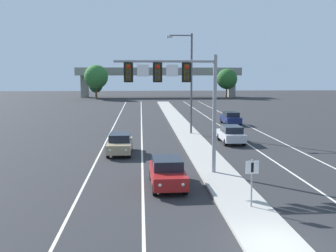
{
  "coord_description": "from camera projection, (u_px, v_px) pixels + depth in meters",
  "views": [
    {
      "loc": [
        -4.77,
        -13.39,
        6.25
      ],
      "look_at": [
        -3.2,
        9.65,
        3.2
      ],
      "focal_mm": 42.93,
      "sensor_mm": 36.0,
      "label": 1
    }
  ],
  "objects": [
    {
      "name": "ground_plane",
      "position": [
        275.0,
        249.0,
        14.38
      ],
      "size": [
        260.0,
        260.0,
        0.0
      ],
      "primitive_type": "plane",
      "color": "#28282B"
    },
    {
      "name": "median_island",
      "position": [
        201.0,
        151.0,
        32.18
      ],
      "size": [
        2.4,
        110.0,
        0.15
      ],
      "primitive_type": "cube",
      "color": "#9E9B93",
      "rests_on": "ground"
    },
    {
      "name": "lane_stripe_oncoming_center",
      "position": [
        142.0,
        138.0,
        38.79
      ],
      "size": [
        0.14,
        100.0,
        0.01
      ],
      "primitive_type": "cube",
      "color": "silver",
      "rests_on": "ground"
    },
    {
      "name": "lane_stripe_receding_center",
      "position": [
        238.0,
        137.0,
        39.43
      ],
      "size": [
        0.14,
        100.0,
        0.01
      ],
      "primitive_type": "cube",
      "color": "silver",
      "rests_on": "ground"
    },
    {
      "name": "edge_stripe_left",
      "position": [
        107.0,
        139.0,
        38.57
      ],
      "size": [
        0.14,
        100.0,
        0.01
      ],
      "primitive_type": "cube",
      "color": "silver",
      "rests_on": "ground"
    },
    {
      "name": "edge_stripe_right",
      "position": [
        270.0,
        137.0,
        39.65
      ],
      "size": [
        0.14,
        100.0,
        0.01
      ],
      "primitive_type": "cube",
      "color": "silver",
      "rests_on": "ground"
    },
    {
      "name": "overhead_signal_mast",
      "position": [
        180.0,
        86.0,
        24.1
      ],
      "size": [
        6.19,
        0.44,
        7.2
      ],
      "color": "gray",
      "rests_on": "median_island"
    },
    {
      "name": "median_sign_post",
      "position": [
        252.0,
        176.0,
        18.3
      ],
      "size": [
        0.6,
        0.1,
        2.2
      ],
      "color": "gray",
      "rests_on": "median_island"
    },
    {
      "name": "street_lamp_median",
      "position": [
        189.0,
        78.0,
        40.25
      ],
      "size": [
        2.58,
        0.28,
        10.0
      ],
      "color": "#4C4C51",
      "rests_on": "median_island"
    },
    {
      "name": "car_oncoming_red",
      "position": [
        167.0,
        172.0,
        22.19
      ],
      "size": [
        1.92,
        4.51,
        1.58
      ],
      "color": "maroon",
      "rests_on": "ground"
    },
    {
      "name": "car_oncoming_tan",
      "position": [
        120.0,
        143.0,
        31.22
      ],
      "size": [
        1.87,
        4.49,
        1.58
      ],
      "color": "tan",
      "rests_on": "ground"
    },
    {
      "name": "car_receding_silver",
      "position": [
        231.0,
        134.0,
        36.0
      ],
      "size": [
        1.83,
        4.47,
        1.58
      ],
      "color": "#B7B7BC",
      "rests_on": "ground"
    },
    {
      "name": "car_receding_navy",
      "position": [
        231.0,
        118.0,
        49.02
      ],
      "size": [
        1.87,
        4.49,
        1.58
      ],
      "color": "#141E4C",
      "rests_on": "ground"
    },
    {
      "name": "overpass_bridge",
      "position": [
        159.0,
        75.0,
        104.51
      ],
      "size": [
        42.4,
        6.4,
        7.65
      ],
      "color": "gray",
      "rests_on": "ground"
    },
    {
      "name": "tree_far_right_c",
      "position": [
        227.0,
        79.0,
        99.48
      ],
      "size": [
        5.09,
        5.09,
        7.36
      ],
      "color": "#4C3823",
      "rests_on": "ground"
    },
    {
      "name": "tree_far_left_b",
      "position": [
        96.0,
        77.0,
        95.57
      ],
      "size": [
        5.69,
        5.69,
        8.23
      ],
      "color": "#4C3823",
      "rests_on": "ground"
    },
    {
      "name": "tree_far_left_a",
      "position": [
        96.0,
        86.0,
        98.52
      ],
      "size": [
        3.29,
        3.29,
        4.76
      ],
      "color": "#4C3823",
      "rests_on": "ground"
    }
  ]
}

